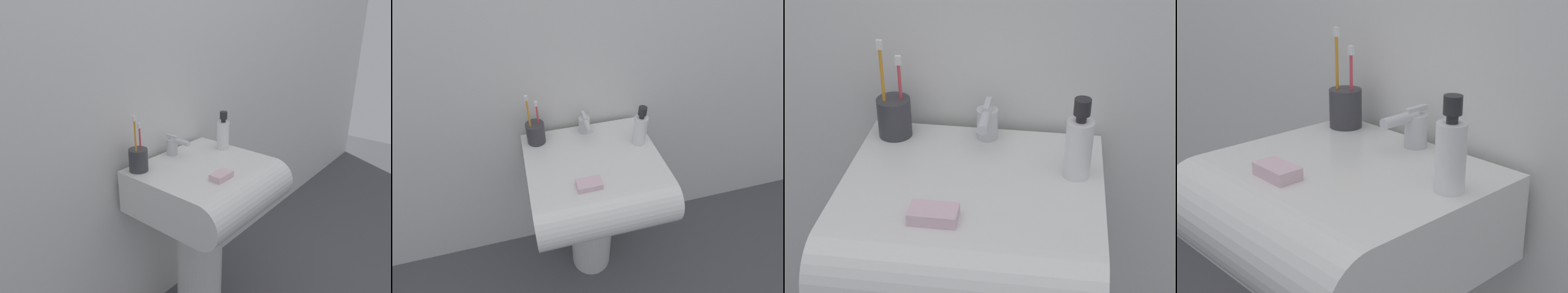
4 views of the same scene
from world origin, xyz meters
TOP-DOWN VIEW (x-y plane):
  - ground_plane at (0.00, 0.00)m, footprint 6.00×6.00m
  - wall_back at (0.00, 0.24)m, footprint 5.00×0.05m
  - sink_pedestal at (0.00, 0.00)m, footprint 0.20×0.20m
  - sink_basin at (0.00, -0.06)m, footprint 0.51×0.48m
  - faucet at (0.01, 0.15)m, footprint 0.05×0.12m
  - toothbrush_cup at (-0.19, 0.14)m, footprint 0.07×0.07m
  - soap_bottle at (0.20, 0.03)m, footprint 0.05×0.05m
  - bar_soap at (-0.05, -0.14)m, footprint 0.09×0.05m

SIDE VIEW (x-z plane):
  - ground_plane at x=0.00m, z-range 0.00..0.00m
  - sink_pedestal at x=0.00m, z-range 0.00..0.59m
  - sink_basin at x=0.00m, z-range 0.59..0.76m
  - bar_soap at x=-0.05m, z-range 0.76..0.79m
  - faucet at x=0.01m, z-range 0.76..0.85m
  - toothbrush_cup at x=-0.19m, z-range 0.70..0.92m
  - soap_bottle at x=0.20m, z-range 0.75..0.92m
  - wall_back at x=0.00m, z-range 0.00..2.40m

